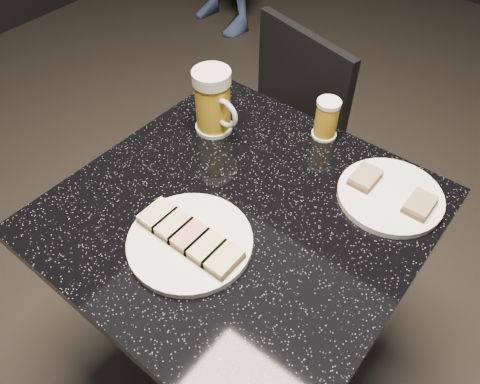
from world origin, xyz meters
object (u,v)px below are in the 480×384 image
Objects in this scene: plate_large at (190,242)px; beer_tumbler at (326,119)px; table at (240,274)px; chair at (270,148)px; plate_small at (390,196)px; beer_mug at (213,102)px.

beer_tumbler is (0.03, 0.44, 0.04)m from plate_large.
beer_tumbler is at bearing 88.05° from table.
chair reaches higher than beer_tumbler.
plate_small is 1.38× the size of beer_mug.
plate_small is at bearing -25.09° from chair.
plate_large is at bearing -93.78° from beer_tumbler.
beer_mug is (-0.21, 0.16, 0.32)m from table.
beer_mug is at bearing -172.63° from plate_small.
chair reaches higher than plate_large.
plate_large reaches higher than table.
chair is (-0.01, 0.27, -0.33)m from beer_mug.
beer_tumbler is 0.12× the size of chair.
plate_large is at bearing -98.10° from table.
table is at bearing -91.95° from beer_tumbler.
beer_mug reaches higher than plate_large.
beer_mug reaches higher than table.
beer_mug is 0.43m from chair.
beer_mug is (-0.43, -0.06, 0.07)m from plate_small.
table is (0.02, 0.13, -0.25)m from plate_large.
plate_small is 0.29× the size of table.
chair is at bearing 110.01° from plate_large.
table is 4.75× the size of beer_mug.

